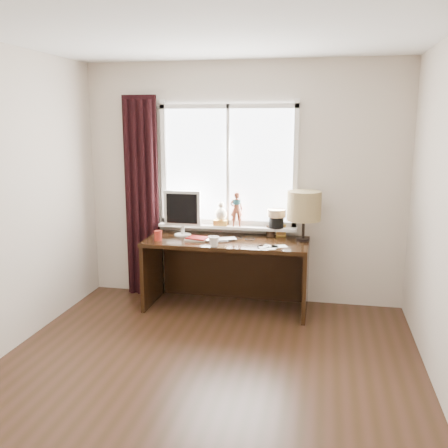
% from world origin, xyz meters
% --- Properties ---
extents(floor, '(3.50, 4.00, 0.00)m').
position_xyz_m(floor, '(0.00, 0.00, 0.00)').
color(floor, '#3E2318').
rests_on(floor, ground).
extents(ceiling, '(3.50, 4.00, 0.00)m').
position_xyz_m(ceiling, '(0.00, 0.00, 2.60)').
color(ceiling, white).
rests_on(ceiling, wall_back).
extents(wall_back, '(3.50, 0.00, 2.60)m').
position_xyz_m(wall_back, '(0.00, 2.00, 1.30)').
color(wall_back, beige).
rests_on(wall_back, ground).
extents(wall_front, '(3.50, 0.00, 2.60)m').
position_xyz_m(wall_front, '(0.00, -2.00, 1.30)').
color(wall_front, beige).
rests_on(wall_front, ground).
extents(laptop, '(0.38, 0.32, 0.03)m').
position_xyz_m(laptop, '(-0.15, 1.59, 0.76)').
color(laptop, silver).
rests_on(laptop, desk).
extents(mug, '(0.15, 0.15, 0.11)m').
position_xyz_m(mug, '(-0.17, 1.33, 0.81)').
color(mug, white).
rests_on(mug, desk).
extents(red_cup, '(0.08, 0.08, 0.10)m').
position_xyz_m(red_cup, '(-0.79, 1.47, 0.80)').
color(red_cup, maroon).
rests_on(red_cup, desk).
extents(window, '(1.52, 0.22, 1.40)m').
position_xyz_m(window, '(-0.12, 1.95, 1.31)').
color(window, white).
rests_on(window, ground).
extents(curtain, '(0.38, 0.09, 2.25)m').
position_xyz_m(curtain, '(-1.13, 1.91, 1.12)').
color(curtain, black).
rests_on(curtain, floor).
extents(desk, '(1.70, 0.70, 0.75)m').
position_xyz_m(desk, '(-0.10, 1.73, 0.51)').
color(desk, '#331D0C').
rests_on(desk, floor).
extents(monitor, '(0.40, 0.18, 0.49)m').
position_xyz_m(monitor, '(-0.61, 1.74, 1.03)').
color(monitor, beige).
rests_on(monitor, desk).
extents(notebook_stack, '(0.24, 0.19, 0.03)m').
position_xyz_m(notebook_stack, '(-0.40, 1.57, 0.77)').
color(notebook_stack, beige).
rests_on(notebook_stack, desk).
extents(brush_holder, '(0.09, 0.09, 0.25)m').
position_xyz_m(brush_holder, '(0.33, 1.89, 0.81)').
color(brush_holder, black).
rests_on(brush_holder, desk).
extents(icon_frame, '(0.10, 0.04, 0.13)m').
position_xyz_m(icon_frame, '(0.44, 1.91, 0.81)').
color(icon_frame, gold).
rests_on(icon_frame, desk).
extents(table_lamp, '(0.35, 0.35, 0.52)m').
position_xyz_m(table_lamp, '(0.69, 1.75, 1.11)').
color(table_lamp, black).
rests_on(table_lamp, desk).
extents(loose_papers, '(0.28, 0.25, 0.00)m').
position_xyz_m(loose_papers, '(0.40, 1.42, 0.75)').
color(loose_papers, white).
rests_on(loose_papers, desk).
extents(desk_cables, '(0.46, 0.49, 0.01)m').
position_xyz_m(desk_cables, '(0.18, 1.59, 0.75)').
color(desk_cables, black).
rests_on(desk_cables, desk).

